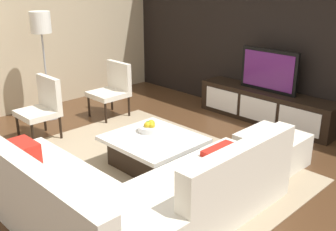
# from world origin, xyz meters

# --- Properties ---
(ground_plane) EXTENTS (14.00, 14.00, 0.00)m
(ground_plane) POSITION_xyz_m (0.00, 0.00, 0.00)
(ground_plane) COLOR #4C301C
(feature_wall_back) EXTENTS (6.40, 0.12, 2.80)m
(feature_wall_back) POSITION_xyz_m (0.00, 2.70, 1.40)
(feature_wall_back) COLOR black
(feature_wall_back) RESTS_ON ground
(side_wall_left) EXTENTS (0.12, 5.20, 2.80)m
(side_wall_left) POSITION_xyz_m (-3.20, 0.20, 1.40)
(side_wall_left) COLOR #C6B28E
(side_wall_left) RESTS_ON ground
(area_rug) EXTENTS (3.43, 2.65, 0.01)m
(area_rug) POSITION_xyz_m (-0.10, 0.00, 0.01)
(area_rug) COLOR tan
(area_rug) RESTS_ON ground
(media_console) EXTENTS (2.25, 0.47, 0.50)m
(media_console) POSITION_xyz_m (0.00, 2.40, 0.25)
(media_console) COLOR black
(media_console) RESTS_ON ground
(television) EXTENTS (0.95, 0.06, 0.65)m
(television) POSITION_xyz_m (0.00, 2.40, 0.83)
(television) COLOR black
(television) RESTS_ON media_console
(sectional_couch) EXTENTS (2.38, 2.40, 0.79)m
(sectional_couch) POSITION_xyz_m (0.52, -0.85, 0.27)
(sectional_couch) COLOR silver
(sectional_couch) RESTS_ON ground
(coffee_table) EXTENTS (1.05, 0.94, 0.38)m
(coffee_table) POSITION_xyz_m (-0.10, 0.10, 0.20)
(coffee_table) COLOR black
(coffee_table) RESTS_ON ground
(accent_chair_near) EXTENTS (0.53, 0.50, 0.87)m
(accent_chair_near) POSITION_xyz_m (-1.87, -0.37, 0.49)
(accent_chair_near) COLOR black
(accent_chair_near) RESTS_ON ground
(floor_lamp) EXTENTS (0.31, 0.31, 1.68)m
(floor_lamp) POSITION_xyz_m (-2.55, 0.07, 1.41)
(floor_lamp) COLOR #A5A5AA
(floor_lamp) RESTS_ON ground
(ottoman) EXTENTS (0.70, 0.70, 0.40)m
(ottoman) POSITION_xyz_m (0.88, 1.16, 0.20)
(ottoman) COLOR silver
(ottoman) RESTS_ON ground
(fruit_bowl) EXTENTS (0.28, 0.28, 0.14)m
(fruit_bowl) POSITION_xyz_m (-0.28, 0.20, 0.43)
(fruit_bowl) COLOR silver
(fruit_bowl) RESTS_ON coffee_table
(accent_chair_far) EXTENTS (0.54, 0.54, 0.87)m
(accent_chair_far) POSITION_xyz_m (-1.92, 0.89, 0.49)
(accent_chair_far) COLOR black
(accent_chair_far) RESTS_ON ground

